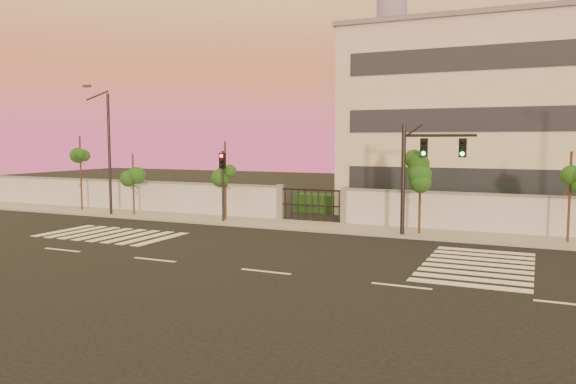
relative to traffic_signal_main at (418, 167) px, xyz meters
The scene contains 15 objects.
ground 10.65m from the traffic_signal_main, 111.04° to the right, with size 120.00×120.00×0.00m, color black.
sidewalk 5.12m from the traffic_signal_main, 162.72° to the left, with size 60.00×3.00×0.15m, color gray.
perimeter_wall 5.02m from the traffic_signal_main, 143.19° to the left, with size 60.00×0.36×2.20m.
hedge_row 6.49m from the traffic_signal_main, 114.49° to the left, with size 41.00×4.25×1.80m.
institutional_building 13.96m from the traffic_signal_main, 66.85° to the left, with size 24.40×12.40×12.25m.
distant_skyscraper 285.24m from the traffic_signal_main, 104.23° to the left, with size 16.00×16.00×118.00m.
road_markings 8.42m from the traffic_signal_main, 132.71° to the right, with size 57.00×7.62×0.02m.
street_tree_a 22.64m from the traffic_signal_main, behind, with size 1.44×1.14×5.11m.
street_tree_b 17.89m from the traffic_signal_main, behind, with size 1.38×1.10×3.97m.
street_tree_c 11.52m from the traffic_signal_main, behind, with size 1.47×1.17×4.75m.
street_tree_d 0.81m from the traffic_signal_main, 88.28° to the left, with size 1.63×1.30×4.31m.
street_tree_e 6.83m from the traffic_signal_main, ahead, with size 1.47×1.17×4.32m.
traffic_signal_main is the anchor object (origin of this frame).
traffic_signal_secondary 11.22m from the traffic_signal_main, behind, with size 0.33×0.33×4.21m.
streetlight_west 19.29m from the traffic_signal_main, behind, with size 0.48×1.95×8.09m.
Camera 1 is at (9.03, -18.10, 4.80)m, focal length 35.00 mm.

